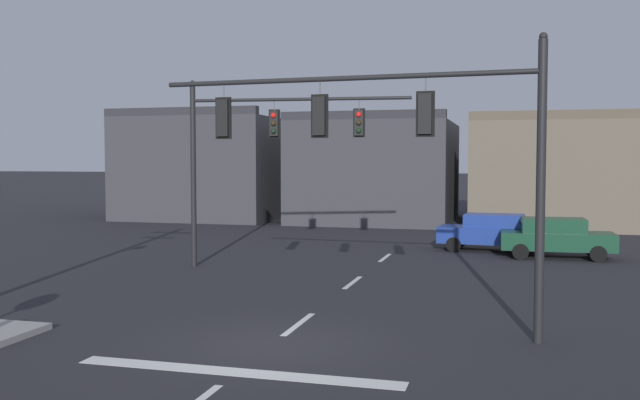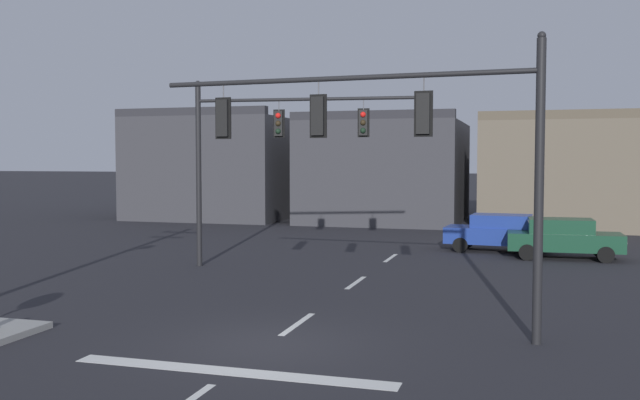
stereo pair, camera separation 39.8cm
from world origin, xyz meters
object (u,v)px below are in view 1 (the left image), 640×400
(signal_mast_far_side, at_px, (255,143))
(car_lot_nearside, at_px, (491,231))
(signal_mast_near_side, at_px, (403,135))
(car_lot_middle, at_px, (556,237))

(signal_mast_far_side, bearing_deg, car_lot_nearside, 41.16)
(signal_mast_near_side, distance_m, car_lot_nearside, 15.90)
(signal_mast_far_side, distance_m, car_lot_nearside, 11.53)
(signal_mast_far_side, bearing_deg, signal_mast_near_side, -51.09)
(signal_mast_near_side, bearing_deg, signal_mast_far_side, 128.91)
(car_lot_nearside, height_order, car_lot_middle, same)
(signal_mast_near_side, relative_size, car_lot_nearside, 1.98)
(car_lot_nearside, distance_m, car_lot_middle, 2.99)
(signal_mast_near_side, xyz_separation_m, car_lot_middle, (4.15, 13.87, -3.66))
(signal_mast_far_side, height_order, car_lot_nearside, signal_mast_far_side)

